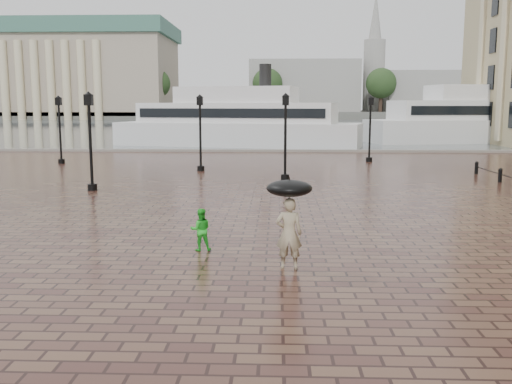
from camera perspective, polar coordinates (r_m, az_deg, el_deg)
ground at (r=16.56m, az=-6.87°, el=-5.10°), size 300.00×300.00×0.00m
harbour_water at (r=107.98m, az=0.73°, el=6.65°), size 240.00×240.00×0.00m
quay_edge at (r=48.11m, az=-0.97°, el=4.04°), size 80.00×0.60×0.30m
far_shore at (r=175.92m, az=1.27°, el=7.78°), size 300.00×60.00×2.00m
museum at (r=170.79m, az=-18.00°, el=11.67°), size 57.00×32.50×26.00m
distant_skyline at (r=172.12m, az=17.73°, el=10.17°), size 102.50×22.00×33.00m
far_trees at (r=154.00m, az=1.15°, el=10.78°), size 188.00×8.00×13.50m
street_lamps at (r=33.77m, az=-5.01°, el=5.96°), size 21.44×14.44×4.40m
adult_pedestrian at (r=13.77m, az=3.31°, el=-4.16°), size 0.65×0.44×1.75m
child_pedestrian at (r=15.59m, az=-5.56°, el=-3.76°), size 0.63×0.53×1.16m
ferry_near at (r=54.65m, az=-1.92°, el=7.01°), size 23.99×10.91×7.65m
ferry_far at (r=65.08m, az=21.91°, el=6.79°), size 25.44×10.62×8.12m
umbrella at (r=13.56m, az=3.35°, el=0.38°), size 1.10×1.10×1.16m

